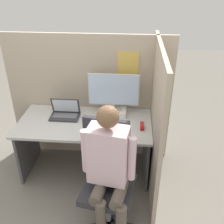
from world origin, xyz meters
name	(u,v)px	position (x,y,z in m)	size (l,w,h in m)	color
ground_plane	(82,192)	(0.00, 0.00, 0.00)	(12.00, 12.00, 0.00)	slate
cubicle_panel_back	(90,99)	(0.00, 0.77, 0.81)	(2.02, 0.05, 1.62)	tan
cubicle_panel_right	(155,121)	(0.78, 0.30, 0.81)	(0.04, 1.39, 1.62)	tan
desk	(85,134)	(0.00, 0.37, 0.54)	(1.52, 0.75, 0.71)	#B7B7B2
paper_box	(114,112)	(0.31, 0.59, 0.74)	(0.30, 0.20, 0.06)	white
monitor	(114,91)	(0.31, 0.59, 1.01)	(0.58, 0.19, 0.45)	#B2B2B7
laptop	(65,113)	(-0.25, 0.47, 0.76)	(0.33, 0.21, 0.22)	#2D2D33
mouse	(87,127)	(0.05, 0.25, 0.73)	(0.06, 0.05, 0.03)	black
stapler	(142,126)	(0.65, 0.30, 0.74)	(0.04, 0.12, 0.05)	#A31919
carrot_toy	(108,132)	(0.29, 0.16, 0.74)	(0.05, 0.16, 0.05)	orange
office_chair	(108,174)	(0.33, -0.28, 0.55)	(0.55, 0.60, 1.06)	#2D2D33
person	(109,167)	(0.35, -0.43, 0.77)	(0.47, 0.44, 1.33)	brown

